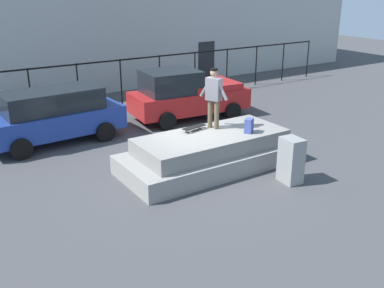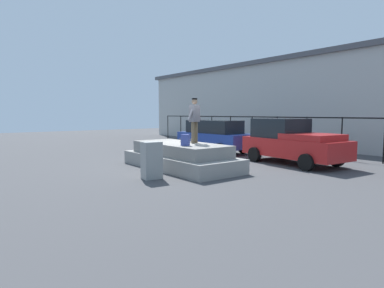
% 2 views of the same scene
% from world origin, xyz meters
% --- Properties ---
extents(ground_plane, '(60.00, 60.00, 0.00)m').
position_xyz_m(ground_plane, '(0.00, 0.00, 0.00)').
color(ground_plane, '#424244').
extents(concrete_ledge, '(5.17, 2.23, 0.98)m').
position_xyz_m(concrete_ledge, '(0.26, -0.42, 0.44)').
color(concrete_ledge, gray).
rests_on(concrete_ledge, ground_plane).
extents(skateboarder, '(0.43, 0.90, 1.73)m').
position_xyz_m(skateboarder, '(0.62, 0.01, 1.97)').
color(skateboarder, brown).
rests_on(skateboarder, concrete_ledge).
extents(skateboard, '(0.78, 0.33, 0.12)m').
position_xyz_m(skateboard, '(0.03, 0.11, 1.08)').
color(skateboard, black).
rests_on(skateboard, concrete_ledge).
extents(backpack, '(0.34, 0.32, 0.41)m').
position_xyz_m(backpack, '(1.22, -0.86, 1.18)').
color(backpack, '#3F4C99').
rests_on(backpack, concrete_ledge).
extents(car_blue_hatchback_near, '(4.44, 2.14, 1.75)m').
position_xyz_m(car_blue_hatchback_near, '(-2.80, 4.03, 0.93)').
color(car_blue_hatchback_near, navy).
rests_on(car_blue_hatchback_near, ground_plane).
extents(car_red_pickup_mid, '(4.58, 2.37, 1.90)m').
position_xyz_m(car_red_pickup_mid, '(2.21, 3.98, 0.94)').
color(car_red_pickup_mid, '#B21E1E').
rests_on(car_red_pickup_mid, ground_plane).
extents(utility_box, '(0.49, 0.64, 1.21)m').
position_xyz_m(utility_box, '(1.41, -2.36, 0.60)').
color(utility_box, gray).
rests_on(utility_box, ground_plane).
extents(fence_row, '(24.06, 0.06, 1.96)m').
position_xyz_m(fence_row, '(0.00, 7.04, 1.33)').
color(fence_row, black).
rests_on(fence_row, ground_plane).
extents(warehouse_building, '(35.29, 8.48, 5.74)m').
position_xyz_m(warehouse_building, '(0.00, 13.48, 2.88)').
color(warehouse_building, '#B2B2AD').
rests_on(warehouse_building, ground_plane).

